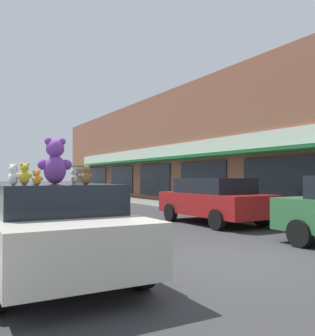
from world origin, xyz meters
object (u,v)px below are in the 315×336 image
teddy_bear_cream (74,176)px  teddy_bear_giant (55,162)px  teddy_bear_teal (35,177)px  teddy_bear_orange (37,178)px  teddy_bear_yellow (24,174)px  teddy_bear_brown (86,175)px  parked_car_far_center (214,199)px  plush_art_car (51,226)px  teddy_bear_white (14,175)px

teddy_bear_cream → teddy_bear_giant: bearing=-38.0°
teddy_bear_teal → teddy_bear_orange: 1.51m
teddy_bear_yellow → teddy_bear_orange: (0.07, -0.53, -0.05)m
teddy_bear_brown → parked_car_far_center: (6.16, 4.89, -0.79)m
teddy_bear_yellow → teddy_bear_orange: bearing=86.9°
teddy_bear_yellow → parked_car_far_center: 8.33m
teddy_bear_yellow → teddy_bear_brown: bearing=144.4°
teddy_bear_teal → teddy_bear_yellow: bearing=42.6°
teddy_bear_giant → teddy_bear_orange: 1.14m
plush_art_car → teddy_bear_cream: (0.43, 0.17, 0.81)m
teddy_bear_teal → teddy_bear_cream: size_ratio=0.89×
plush_art_car → teddy_bear_brown: teddy_bear_brown is taller
teddy_bear_yellow → parked_car_far_center: size_ratio=0.07×
plush_art_car → teddy_bear_brown: size_ratio=14.87×
teddy_bear_brown → teddy_bear_giant: bearing=-68.8°
teddy_bear_giant → teddy_bear_teal: 0.59m
teddy_bear_orange → teddy_bear_white: teddy_bear_white is taller
teddy_bear_orange → parked_car_far_center: teddy_bear_orange is taller
teddy_bear_teal → teddy_bear_orange: size_ratio=1.04×
plush_art_car → teddy_bear_yellow: bearing=-133.9°
plush_art_car → teddy_bear_teal: teddy_bear_teal is taller
teddy_bear_white → plush_art_car: bearing=-70.0°
plush_art_car → teddy_bear_brown: 1.25m
teddy_bear_cream → parked_car_far_center: 7.17m
parked_car_far_center → teddy_bear_brown: bearing=-141.6°
teddy_bear_orange → parked_car_far_center: size_ratio=0.05×
teddy_bear_yellow → parked_car_far_center: teddy_bear_yellow is taller
teddy_bear_cream → teddy_bear_white: (-1.13, -1.03, 0.02)m
teddy_bear_yellow → teddy_bear_brown: size_ratio=1.07×
parked_car_far_center → teddy_bear_orange: bearing=-143.8°
teddy_bear_giant → teddy_bear_yellow: (-0.56, -0.47, -0.21)m
teddy_bear_teal → parked_car_far_center: size_ratio=0.05×
teddy_bear_yellow → teddy_bear_white: 0.39m
plush_art_car → teddy_bear_yellow: 1.11m
teddy_bear_giant → teddy_bear_cream: teddy_bear_giant is taller
teddy_bear_yellow → teddy_bear_brown: (0.79, -0.37, -0.01)m
teddy_bear_giant → teddy_bear_cream: (0.38, 0.22, -0.24)m
plush_art_car → teddy_bear_teal: 0.92m
teddy_bear_giant → teddy_bear_white: size_ratio=2.61×
plush_art_car → teddy_bear_yellow: teddy_bear_yellow is taller
teddy_bear_brown → teddy_bear_white: (-0.99, 0.03, -0.01)m
teddy_bear_yellow → teddy_bear_orange: teddy_bear_yellow is taller
teddy_bear_orange → teddy_bear_cream: teddy_bear_cream is taller
plush_art_car → parked_car_far_center: 7.59m
teddy_bear_yellow → teddy_bear_white: (-0.20, -0.33, -0.01)m
plush_art_car → teddy_bear_orange: size_ratio=20.56×
teddy_bear_brown → plush_art_car: bearing=-66.8°
teddy_bear_yellow → teddy_bear_white: bearing=48.9°
parked_car_far_center → teddy_bear_giant: bearing=-147.7°
teddy_bear_giant → teddy_bear_white: bearing=58.5°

